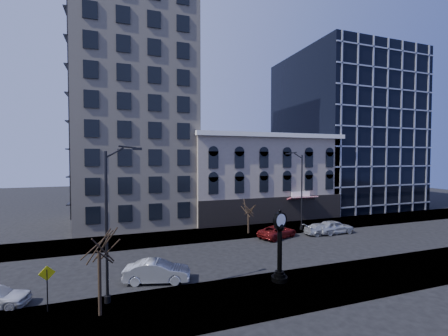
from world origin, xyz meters
name	(u,v)px	position (x,y,z in m)	size (l,w,h in m)	color
ground	(218,257)	(0.00, 0.00, 0.00)	(160.00, 160.00, 0.00)	black
sidewalk_far	(196,235)	(0.00, 8.00, 0.06)	(160.00, 6.00, 0.12)	gray
sidewalk_near	(256,295)	(0.00, -8.00, 0.06)	(160.00, 6.00, 0.12)	gray
cream_tower	(135,85)	(-6.11, 18.88, 19.32)	(15.90, 15.40, 42.50)	beige
victorian_row	(260,178)	(12.00, 15.89, 6.00)	(22.60, 11.19, 12.50)	gray
glass_office	(343,132)	(32.00, 20.91, 14.00)	(20.00, 20.15, 28.00)	black
street_clock	(280,249)	(2.54, -6.65, 2.48)	(1.18, 1.18, 5.22)	black
street_lamp_near	(118,181)	(-8.46, -5.84, 7.60)	(2.54, 0.82, 9.92)	black
street_lamp_far	(297,170)	(12.19, 6.05, 7.54)	(2.55, 0.49, 9.83)	black
bare_tree_near	(99,239)	(-9.52, -7.42, 4.50)	(3.37, 3.37, 5.79)	#2F2317
bare_tree_far	(248,204)	(6.05, 6.76, 3.53)	(2.64, 2.64, 4.53)	#2F2317
warning_sign	(47,280)	(-12.42, -6.00, 1.98)	(0.86, 0.27, 2.70)	black
car_near_b	(157,271)	(-5.85, -3.60, 0.78)	(1.65, 4.73, 1.56)	#A5A8AD
car_far_a	(277,232)	(8.49, 4.16, 0.69)	(2.28, 4.94, 1.37)	maroon
car_far_b	(322,229)	(14.19, 3.65, 0.65)	(1.81, 4.46, 1.29)	#A5A8AD
car_far_c	(334,227)	(15.82, 3.55, 0.81)	(1.91, 4.76, 1.62)	#A5A8AD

